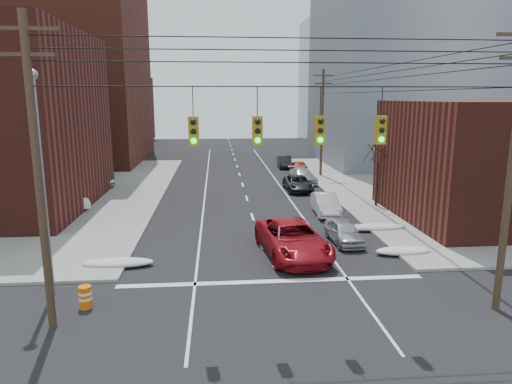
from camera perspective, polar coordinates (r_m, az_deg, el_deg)
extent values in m
plane|color=black|center=(15.49, 5.15, -20.44)|extent=(160.00, 160.00, 0.00)
cube|color=brown|center=(64.95, -25.46, 16.66)|extent=(24.00, 20.00, 30.00)
cube|color=#4D1E17|center=(90.05, -20.42, 9.63)|extent=(22.00, 18.00, 12.00)
cube|color=gray|center=(62.05, 18.92, 15.10)|extent=(22.00, 20.00, 25.00)
cube|color=gray|center=(87.04, 13.09, 13.30)|extent=(20.00, 18.00, 22.00)
cylinder|color=#473323|center=(17.23, -25.54, 1.45)|extent=(0.28, 0.28, 11.00)
cube|color=#473323|center=(17.14, -27.05, 17.77)|extent=(2.20, 0.12, 0.12)
cube|color=#473323|center=(17.06, -26.80, 15.11)|extent=(1.80, 0.12, 0.12)
cylinder|color=#473323|center=(19.47, 29.26, 2.16)|extent=(0.28, 0.28, 11.00)
cylinder|color=#473323|center=(48.22, 8.24, 8.40)|extent=(0.28, 0.28, 11.00)
cube|color=#473323|center=(48.19, 8.42, 14.22)|extent=(2.20, 0.12, 0.12)
cube|color=#473323|center=(48.16, 8.39, 13.27)|extent=(1.80, 0.12, 0.12)
cylinder|color=black|center=(16.07, 3.82, 13.01)|extent=(17.00, 0.04, 0.04)
cylinder|color=black|center=(15.90, -7.90, 11.14)|extent=(0.03, 0.03, 1.00)
cube|color=olive|center=(15.94, -7.80, 7.55)|extent=(0.35, 0.30, 1.00)
sphere|color=black|center=(15.76, -7.86, 8.66)|extent=(0.20, 0.20, 0.20)
sphere|color=black|center=(15.78, -7.83, 7.50)|extent=(0.20, 0.20, 0.20)
sphere|color=#0CE526|center=(15.80, -7.80, 6.35)|extent=(0.20, 0.20, 0.20)
cylinder|color=black|center=(15.95, 0.17, 11.25)|extent=(0.03, 0.03, 1.00)
cube|color=olive|center=(15.99, 0.17, 7.67)|extent=(0.35, 0.30, 1.00)
sphere|color=black|center=(15.80, 0.23, 8.78)|extent=(0.20, 0.20, 0.20)
sphere|color=black|center=(15.82, 0.22, 7.62)|extent=(0.20, 0.20, 0.20)
sphere|color=#0CE526|center=(15.85, 0.22, 6.47)|extent=(0.20, 0.20, 0.20)
cylinder|color=black|center=(16.29, 8.05, 11.15)|extent=(0.03, 0.03, 1.00)
cube|color=olive|center=(16.33, 7.95, 7.64)|extent=(0.35, 0.30, 1.00)
sphere|color=black|center=(16.15, 8.12, 8.73)|extent=(0.20, 0.20, 0.20)
sphere|color=black|center=(16.17, 8.08, 7.60)|extent=(0.20, 0.20, 0.20)
sphere|color=#0CE526|center=(16.19, 8.05, 6.47)|extent=(0.20, 0.20, 0.20)
cylinder|color=black|center=(16.92, 15.47, 10.87)|extent=(0.03, 0.03, 1.00)
cube|color=olive|center=(16.96, 15.28, 7.49)|extent=(0.35, 0.30, 1.00)
sphere|color=black|center=(16.78, 15.54, 8.53)|extent=(0.20, 0.20, 0.20)
sphere|color=black|center=(16.80, 15.48, 7.44)|extent=(0.20, 0.20, 0.20)
sphere|color=#0CE526|center=(16.82, 15.42, 6.36)|extent=(0.20, 0.20, 0.20)
cylinder|color=gray|center=(20.51, -25.03, 0.14)|extent=(0.18, 0.18, 9.00)
sphere|color=gray|center=(20.19, -26.19, 13.03)|extent=(0.44, 0.44, 0.44)
cylinder|color=black|center=(35.61, 14.88, 0.87)|extent=(0.20, 0.20, 3.50)
cylinder|color=black|center=(35.50, 15.60, 4.60)|extent=(0.27, 0.82, 1.19)
cylinder|color=black|center=(35.86, 15.11, 4.83)|extent=(1.17, 0.54, 1.38)
cylinder|color=black|center=(35.80, 14.04, 4.93)|extent=(1.44, 1.00, 1.48)
cylinder|color=black|center=(35.18, 14.43, 4.60)|extent=(0.17, 0.84, 1.19)
cylinder|color=black|center=(34.71, 14.62, 4.64)|extent=(0.82, 0.99, 1.40)
cylinder|color=black|center=(34.48, 15.67, 4.59)|extent=(1.74, 0.21, 1.43)
cylinder|color=black|center=(35.17, 15.71, 4.53)|extent=(0.48, 0.73, 1.20)
ellipsoid|color=silver|center=(23.84, -16.88, -8.45)|extent=(3.50, 1.08, 0.42)
ellipsoid|color=silver|center=(25.73, 17.91, -7.01)|extent=(3.00, 1.08, 0.42)
ellipsoid|color=silver|center=(29.73, 14.59, -4.29)|extent=(4.00, 1.08, 0.42)
imported|color=maroon|center=(24.29, 4.61, -5.87)|extent=(3.74, 6.79, 1.80)
imported|color=#ACACB1|center=(26.81, 10.94, -4.89)|extent=(1.74, 3.91, 1.31)
imported|color=silver|center=(33.04, 8.69, -1.51)|extent=(1.75, 4.51, 1.46)
imported|color=black|center=(40.99, 5.29, 1.09)|extent=(2.27, 4.86, 1.35)
imported|color=#A8A8AD|center=(44.77, 5.84, 2.03)|extent=(2.41, 5.05, 1.42)
imported|color=maroon|center=(49.20, 5.45, 2.96)|extent=(1.83, 4.42, 1.50)
imported|color=black|center=(54.47, 3.56, 3.81)|extent=(1.68, 4.37, 1.42)
imported|color=silver|center=(35.53, -23.99, -1.11)|extent=(5.09, 3.47, 1.59)
imported|color=silver|center=(44.25, -20.35, 1.43)|extent=(5.47, 3.40, 1.41)
imported|color=black|center=(35.04, -29.34, -1.94)|extent=(4.96, 2.32, 1.40)
imported|color=#BAB9BF|center=(40.80, -27.55, 0.02)|extent=(4.57, 3.00, 1.45)
cylinder|color=#D9630B|center=(19.79, -20.55, -12.20)|extent=(0.58, 0.58, 0.91)
cylinder|color=white|center=(19.72, -20.59, -11.71)|extent=(0.59, 0.59, 0.11)
cylinder|color=white|center=(19.81, -20.54, -12.32)|extent=(0.59, 0.59, 0.11)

